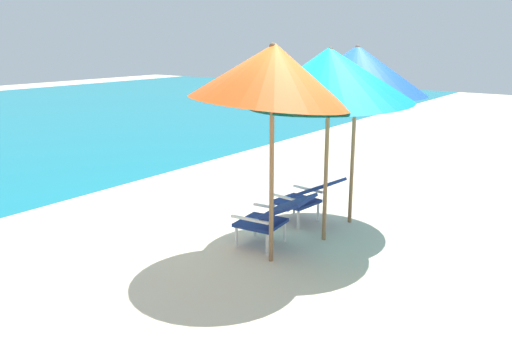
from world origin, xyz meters
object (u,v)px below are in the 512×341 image
lounge_chair_left (274,215)px  beach_umbrella_center (329,76)px  lounge_chair_right (307,195)px  beach_umbrella_right (357,70)px  beach_umbrella_left (272,74)px

lounge_chair_left → beach_umbrella_center: 1.74m
beach_umbrella_center → lounge_chair_right: bearing=53.4°
beach_umbrella_right → beach_umbrella_left: bearing=175.6°
lounge_chair_right → beach_umbrella_left: 2.11m
beach_umbrella_center → beach_umbrella_right: beach_umbrella_center is taller
lounge_chair_left → beach_umbrella_right: 2.14m
beach_umbrella_center → beach_umbrella_left: bearing=169.9°
beach_umbrella_left → beach_umbrella_right: beach_umbrella_left is taller
lounge_chair_left → beach_umbrella_left: (-0.34, -0.20, 1.67)m
lounge_chair_left → beach_umbrella_right: bearing=-13.9°
lounge_chair_left → beach_umbrella_center: bearing=-32.4°
beach_umbrella_right → beach_umbrella_center: bearing=-177.7°
beach_umbrella_center → beach_umbrella_right: (0.77, 0.03, 0.03)m
lounge_chair_left → beach_umbrella_right: beach_umbrella_right is taller
lounge_chair_right → beach_umbrella_center: beach_umbrella_center is taller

